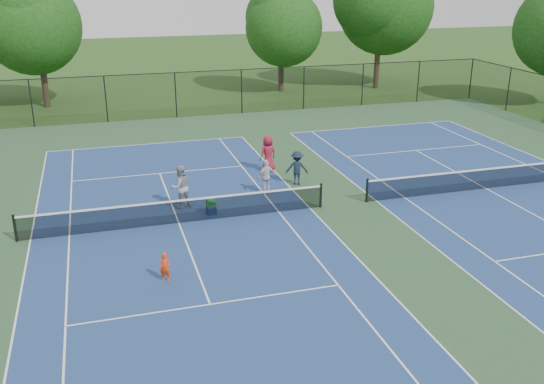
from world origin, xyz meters
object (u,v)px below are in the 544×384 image
object	(u,v)px
tree_back_d	(381,3)
bystander_a	(266,177)
tree_back_a	(36,20)
bystander_b	(297,168)
bystander_c	(268,154)
ball_hopper	(211,203)
instructor	(180,187)
tree_back_c	(281,21)
child_player	(165,267)
ball_crate	(211,211)

from	to	relation	value
tree_back_d	bystander_a	xyz separation A→B (m)	(-15.75, -21.69, -6.05)
tree_back_a	bystander_b	world-z (taller)	tree_back_a
bystander_c	ball_hopper	bearing A→B (deg)	33.35
bystander_b	ball_hopper	bearing A→B (deg)	48.53
tree_back_d	instructor	distance (m)	30.35
instructor	ball_hopper	distance (m)	1.59
tree_back_c	child_player	distance (m)	32.70
child_player	bystander_b	world-z (taller)	bystander_b
child_player	ball_hopper	world-z (taller)	child_player
child_player	instructor	size ratio (longest dim) A/B	0.53
instructor	ball_crate	distance (m)	1.71
bystander_c	tree_back_c	bearing A→B (deg)	-127.16
ball_crate	ball_hopper	xyz separation A→B (m)	(0.00, 0.00, 0.35)
tree_back_a	ball_crate	distance (m)	25.30
ball_hopper	bystander_a	bearing A→B (deg)	32.01
tree_back_a	ball_crate	size ratio (longest dim) A/B	24.55
ball_crate	bystander_b	bearing A→B (deg)	28.93
tree_back_c	bystander_c	bearing A→B (deg)	-109.05
bystander_c	tree_back_d	bearing A→B (deg)	-146.46
tree_back_d	child_player	world-z (taller)	tree_back_d
tree_back_c	instructor	bearing A→B (deg)	-116.52
bystander_a	ball_hopper	xyz separation A→B (m)	(-2.84, -1.78, -0.26)
tree_back_a	bystander_a	distance (m)	24.56
tree_back_d	tree_back_c	bearing A→B (deg)	172.87
tree_back_d	bystander_a	world-z (taller)	tree_back_d
instructor	ball_hopper	bearing A→B (deg)	114.27
tree_back_c	instructor	xyz separation A→B (m)	(-11.66, -23.36, -4.55)
bystander_a	ball_crate	world-z (taller)	bystander_a
tree_back_c	bystander_c	world-z (taller)	tree_back_c
tree_back_a	tree_back_d	distance (m)	26.01
tree_back_d	ball_crate	xyz separation A→B (m)	(-18.60, -23.47, -6.66)
bystander_b	ball_crate	bearing A→B (deg)	48.53
child_player	bystander_a	size ratio (longest dim) A/B	0.63
instructor	bystander_b	distance (m)	5.76
tree_back_a	tree_back_c	world-z (taller)	tree_back_a
ball_crate	ball_hopper	world-z (taller)	ball_hopper
ball_hopper	child_player	bearing A→B (deg)	-115.96
tree_back_a	bystander_c	world-z (taller)	tree_back_a
tree_back_c	tree_back_d	bearing A→B (deg)	-7.13
instructor	child_player	bearing A→B (deg)	57.67
instructor	ball_hopper	size ratio (longest dim) A/B	4.99
tree_back_a	child_player	distance (m)	29.50
instructor	ball_crate	size ratio (longest dim) A/B	4.98
bystander_b	ball_hopper	world-z (taller)	bystander_b
child_player	tree_back_c	bearing A→B (deg)	84.44
ball_crate	ball_hopper	distance (m)	0.35
instructor	tree_back_c	bearing A→B (deg)	-135.98
bystander_a	bystander_c	world-z (taller)	bystander_c
tree_back_d	bystander_a	distance (m)	27.48
ball_crate	ball_hopper	size ratio (longest dim) A/B	1.00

